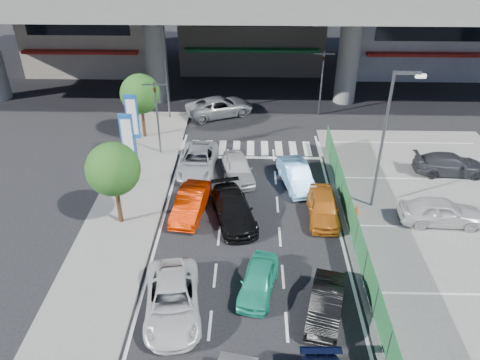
{
  "coord_description": "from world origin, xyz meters",
  "views": [
    {
      "loc": [
        -0.01,
        -16.41,
        15.37
      ],
      "look_at": [
        -0.57,
        5.93,
        1.67
      ],
      "focal_mm": 35.0,
      "sensor_mm": 36.0,
      "label": 1
    }
  ],
  "objects_px": {
    "street_lamp_right": "(388,131)",
    "wagon_silver_front_left": "(198,161)",
    "taxi_teal_mid": "(258,280)",
    "traffic_light_right": "(323,68)",
    "crossing_wagon_silver": "(220,107)",
    "signboard_far": "(133,119)",
    "parked_sedan_dgrey": "(450,164)",
    "sedan_white_front_mid": "(238,168)",
    "tree_far": "(140,94)",
    "street_lamp_left": "(167,60)",
    "kei_truck_front_right": "(296,175)",
    "parked_sedan_white": "(441,211)",
    "signboard_near": "(128,140)",
    "taxi_orange_right": "(323,207)",
    "sedan_white_mid_left": "(172,300)",
    "traffic_light_left": "(156,100)",
    "taxi_orange_left": "(191,203)",
    "hatch_black_mid_right": "(326,304)",
    "traffic_cone": "(357,209)",
    "sedan_black_mid": "(233,210)",
    "tree_near": "(113,169)"
  },
  "relations": [
    {
      "from": "traffic_light_left",
      "to": "taxi_orange_left",
      "type": "xyz_separation_m",
      "value": [
        2.92,
        -7.0,
        -3.25
      ]
    },
    {
      "from": "wagon_silver_front_left",
      "to": "sedan_white_front_mid",
      "type": "bearing_deg",
      "value": -16.42
    },
    {
      "from": "crossing_wagon_silver",
      "to": "signboard_near",
      "type": "bearing_deg",
      "value": 132.02
    },
    {
      "from": "taxi_orange_left",
      "to": "hatch_black_mid_right",
      "type": "bearing_deg",
      "value": -39.72
    },
    {
      "from": "signboard_near",
      "to": "kei_truck_front_right",
      "type": "xyz_separation_m",
      "value": [
        10.01,
        0.16,
        -2.37
      ]
    },
    {
      "from": "tree_near",
      "to": "parked_sedan_white",
      "type": "bearing_deg",
      "value": 1.32
    },
    {
      "from": "taxi_teal_mid",
      "to": "sedan_white_front_mid",
      "type": "height_order",
      "value": "sedan_white_front_mid"
    },
    {
      "from": "street_lamp_left",
      "to": "taxi_orange_right",
      "type": "bearing_deg",
      "value": -51.83
    },
    {
      "from": "sedan_white_front_mid",
      "to": "crossing_wagon_silver",
      "type": "distance_m",
      "value": 9.95
    },
    {
      "from": "taxi_orange_right",
      "to": "parked_sedan_white",
      "type": "distance_m",
      "value": 6.26
    },
    {
      "from": "street_lamp_left",
      "to": "traffic_cone",
      "type": "xyz_separation_m",
      "value": [
        12.28,
        -12.94,
        -4.38
      ]
    },
    {
      "from": "hatch_black_mid_right",
      "to": "taxi_orange_left",
      "type": "height_order",
      "value": "taxi_orange_left"
    },
    {
      "from": "signboard_near",
      "to": "signboard_far",
      "type": "bearing_deg",
      "value": 97.59
    },
    {
      "from": "sedan_black_mid",
      "to": "parked_sedan_dgrey",
      "type": "height_order",
      "value": "parked_sedan_dgrey"
    },
    {
      "from": "sedan_white_front_mid",
      "to": "signboard_far",
      "type": "bearing_deg",
      "value": 150.68
    },
    {
      "from": "signboard_far",
      "to": "parked_sedan_dgrey",
      "type": "bearing_deg",
      "value": -3.56
    },
    {
      "from": "traffic_light_right",
      "to": "crossing_wagon_silver",
      "type": "xyz_separation_m",
      "value": [
        -8.02,
        -0.29,
        -3.18
      ]
    },
    {
      "from": "parked_sedan_dgrey",
      "to": "wagon_silver_front_left",
      "type": "bearing_deg",
      "value": 91.75
    },
    {
      "from": "street_lamp_left",
      "to": "taxi_teal_mid",
      "type": "height_order",
      "value": "street_lamp_left"
    },
    {
      "from": "hatch_black_mid_right",
      "to": "traffic_cone",
      "type": "distance_m",
      "value": 7.83
    },
    {
      "from": "traffic_light_right",
      "to": "parked_sedan_dgrey",
      "type": "distance_m",
      "value": 12.17
    },
    {
      "from": "signboard_near",
      "to": "taxi_orange_right",
      "type": "bearing_deg",
      "value": -15.8
    },
    {
      "from": "tree_far",
      "to": "street_lamp_left",
      "type": "bearing_deg",
      "value": 67.16
    },
    {
      "from": "tree_near",
      "to": "hatch_black_mid_right",
      "type": "relative_size",
      "value": 1.27
    },
    {
      "from": "taxi_teal_mid",
      "to": "wagon_silver_front_left",
      "type": "height_order",
      "value": "wagon_silver_front_left"
    },
    {
      "from": "traffic_light_right",
      "to": "crossing_wagon_silver",
      "type": "relative_size",
      "value": 0.96
    },
    {
      "from": "signboard_near",
      "to": "tree_near",
      "type": "distance_m",
      "value": 4.01
    },
    {
      "from": "tree_far",
      "to": "crossing_wagon_silver",
      "type": "relative_size",
      "value": 0.89
    },
    {
      "from": "street_lamp_left",
      "to": "taxi_orange_left",
      "type": "bearing_deg",
      "value": -76.82
    },
    {
      "from": "traffic_light_right",
      "to": "signboard_far",
      "type": "xyz_separation_m",
      "value": [
        -13.1,
        -8.01,
        -0.87
      ]
    },
    {
      "from": "taxi_orange_left",
      "to": "parked_sedan_dgrey",
      "type": "xyz_separation_m",
      "value": [
        15.99,
        4.74,
        0.03
      ]
    },
    {
      "from": "hatch_black_mid_right",
      "to": "sedan_black_mid",
      "type": "bearing_deg",
      "value": 135.59
    },
    {
      "from": "parked_sedan_dgrey",
      "to": "sedan_white_front_mid",
      "type": "bearing_deg",
      "value": 95.45
    },
    {
      "from": "tree_near",
      "to": "parked_sedan_dgrey",
      "type": "bearing_deg",
      "value": 16.22
    },
    {
      "from": "traffic_light_right",
      "to": "tree_far",
      "type": "relative_size",
      "value": 1.08
    },
    {
      "from": "traffic_light_right",
      "to": "signboard_far",
      "type": "distance_m",
      "value": 15.38
    },
    {
      "from": "street_lamp_right",
      "to": "wagon_silver_front_left",
      "type": "relative_size",
      "value": 1.61
    },
    {
      "from": "signboard_near",
      "to": "taxi_teal_mid",
      "type": "relative_size",
      "value": 1.31
    },
    {
      "from": "street_lamp_right",
      "to": "signboard_far",
      "type": "bearing_deg",
      "value": 161.32
    },
    {
      "from": "sedan_black_mid",
      "to": "traffic_cone",
      "type": "height_order",
      "value": "sedan_black_mid"
    },
    {
      "from": "taxi_orange_right",
      "to": "sedan_white_mid_left",
      "type": "bearing_deg",
      "value": -133.97
    },
    {
      "from": "traffic_light_right",
      "to": "tree_far",
      "type": "height_order",
      "value": "traffic_light_right"
    },
    {
      "from": "tree_far",
      "to": "hatch_black_mid_right",
      "type": "xyz_separation_m",
      "value": [
        11.06,
        -16.78,
        -2.76
      ]
    },
    {
      "from": "taxi_teal_mid",
      "to": "kei_truck_front_right",
      "type": "distance_m",
      "value": 9.39
    },
    {
      "from": "street_lamp_right",
      "to": "parked_sedan_dgrey",
      "type": "bearing_deg",
      "value": 34.01
    },
    {
      "from": "signboard_far",
      "to": "sedan_white_front_mid",
      "type": "height_order",
      "value": "signboard_far"
    },
    {
      "from": "traffic_light_right",
      "to": "sedan_white_mid_left",
      "type": "height_order",
      "value": "traffic_light_right"
    },
    {
      "from": "parked_sedan_dgrey",
      "to": "tree_far",
      "type": "bearing_deg",
      "value": 78.89
    },
    {
      "from": "parked_sedan_white",
      "to": "tree_far",
      "type": "bearing_deg",
      "value": 63.73
    },
    {
      "from": "taxi_orange_right",
      "to": "signboard_near",
      "type": "bearing_deg",
      "value": 165.9
    }
  ]
}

